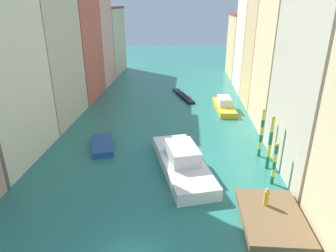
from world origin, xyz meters
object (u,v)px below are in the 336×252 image
Objects in this scene: vaporetto_white at (182,161)px; gondola_black at (183,96)px; mooring_pole_1 at (270,142)px; mooring_pole_2 at (261,133)px; person_on_dock at (266,197)px; waterfront_dock at (272,218)px; motorboat_1 at (224,105)px; motorboat_0 at (102,145)px; mooring_pole_0 at (275,163)px.

vaporetto_white is 1.40× the size of gondola_black.
gondola_black is at bearing 110.08° from mooring_pole_1.
mooring_pole_2 is 8.62m from vaporetto_white.
gondola_black is (-8.42, 23.03, -2.52)m from mooring_pole_1.
person_on_dock is 7.05m from mooring_pole_1.
waterfront_dock is 24.69m from motorboat_1.
vaporetto_white is at bearing -157.60° from mooring_pole_2.
vaporetto_white reaches higher than waterfront_dock.
person_on_dock is at bearing -99.27° from mooring_pole_2.
motorboat_0 is (-8.36, -19.80, 0.14)m from gondola_black.
motorboat_1 is (-0.80, 24.67, 0.33)m from waterfront_dock.
gondola_black is (-8.22, 25.70, -1.82)m from mooring_pole_0.
vaporetto_white is (-7.85, 1.88, -1.17)m from mooring_pole_0.
motorboat_1 is at bearing 71.93° from vaporetto_white.
mooring_pole_1 is 8.30m from vaporetto_white.
mooring_pole_0 is at bearing 69.05° from person_on_dock.
mooring_pole_1 reaches higher than mooring_pole_0.
motorboat_0 is (-16.53, 0.80, -2.29)m from mooring_pole_2.
mooring_pole_1 is at bearing 75.44° from person_on_dock.
vaporetto_white reaches higher than motorboat_1.
mooring_pole_1 is at bearing 85.75° from mooring_pole_0.
mooring_pole_0 is (1.54, 4.02, 0.66)m from person_on_dock.
motorboat_0 is (-8.73, 4.01, -0.51)m from vaporetto_white.
person_on_dock is 9.33m from mooring_pole_2.
vaporetto_white is 2.14× the size of motorboat_0.
mooring_pole_1 is 0.67× the size of motorboat_1.
person_on_dock is (-0.26, 1.10, 1.00)m from waterfront_dock.
waterfront_dock is 9.62m from vaporetto_white.
mooring_pole_2 is at bearing 80.73° from person_on_dock.
mooring_pole_2 is 0.62× the size of gondola_black.
gondola_black is at bearing 67.10° from motorboat_0.
motorboat_1 is (6.13, -6.15, 0.49)m from gondola_black.
motorboat_0 is at bearing 146.61° from person_on_dock.
waterfront_dock is 10.55m from mooring_pole_2.
mooring_pole_0 is at bearing 75.95° from waterfront_dock.
waterfront_dock is 0.54× the size of vaporetto_white.
person_on_dock is 0.17× the size of gondola_black.
motorboat_1 is at bearing 97.71° from mooring_pole_1.
vaporetto_white reaches higher than gondola_black.
waterfront_dock reaches higher than motorboat_0.
gondola_black is 1.04× the size of motorboat_1.
vaporetto_white is (-7.80, -3.21, -1.77)m from mooring_pole_2.
mooring_pole_0 is 0.49× the size of motorboat_1.
mooring_pole_1 is 24.65m from gondola_black.
waterfront_dock is at bearing -88.13° from motorboat_1.
mooring_pole_2 is at bearing 95.87° from mooring_pole_1.
motorboat_1 is (-0.55, 23.57, -0.67)m from person_on_dock.
vaporetto_white is (-6.57, 7.01, 0.50)m from waterfront_dock.
mooring_pole_2 is at bearing -2.76° from motorboat_0.
mooring_pole_2 is at bearing 22.40° from vaporetto_white.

